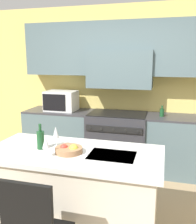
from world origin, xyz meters
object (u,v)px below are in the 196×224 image
at_px(wine_bottle, 41,139).
at_px(wine_glass_near, 46,143).
at_px(microwave, 61,101).
at_px(fruit_bowl, 69,150).
at_px(oil_bottle_on_counter, 162,112).
at_px(wine_glass_far, 56,133).
at_px(range_stove, 117,141).

bearing_deg(wine_bottle, wine_glass_near, -50.78).
xyz_separation_m(microwave, fruit_bowl, (0.86, -1.81, -0.16)).
bearing_deg(oil_bottle_on_counter, wine_bottle, -123.27).
xyz_separation_m(wine_glass_far, oil_bottle_on_counter, (1.04, 1.64, -0.06)).
relative_size(wine_glass_far, oil_bottle_on_counter, 1.18).
relative_size(fruit_bowl, oil_bottle_on_counter, 1.53).
distance_m(microwave, wine_bottle, 1.87).
distance_m(fruit_bowl, oil_bottle_on_counter, 1.97).
bearing_deg(wine_bottle, wine_glass_far, 46.07).
bearing_deg(wine_bottle, oil_bottle_on_counter, 56.73).
height_order(microwave, wine_glass_far, microwave).
xyz_separation_m(wine_glass_near, oil_bottle_on_counter, (1.00, 1.94, -0.06)).
relative_size(microwave, wine_glass_far, 2.54).
relative_size(range_stove, fruit_bowl, 3.56).
bearing_deg(fruit_bowl, wine_bottle, 175.03).
bearing_deg(oil_bottle_on_counter, microwave, 179.06).
xyz_separation_m(range_stove, wine_bottle, (-0.45, -1.76, 0.55)).
relative_size(wine_bottle, oil_bottle_on_counter, 1.48).
relative_size(wine_bottle, fruit_bowl, 0.97).
xyz_separation_m(range_stove, fruit_bowl, (-0.14, -1.79, 0.48)).
relative_size(microwave, oil_bottle_on_counter, 3.00).
distance_m(wine_glass_near, fruit_bowl, 0.25).
xyz_separation_m(wine_glass_far, fruit_bowl, (0.20, -0.15, -0.11)).
bearing_deg(fruit_bowl, range_stove, 85.56).
distance_m(range_stove, wine_glass_near, 2.06).
relative_size(range_stove, oil_bottle_on_counter, 5.46).
bearing_deg(fruit_bowl, wine_glass_near, -134.66).
height_order(microwave, wine_bottle, microwave).
height_order(wine_bottle, oil_bottle_on_counter, wine_bottle).
height_order(microwave, oil_bottle_on_counter, microwave).
bearing_deg(wine_bottle, fruit_bowl, -4.97).
distance_m(microwave, wine_glass_near, 2.09).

